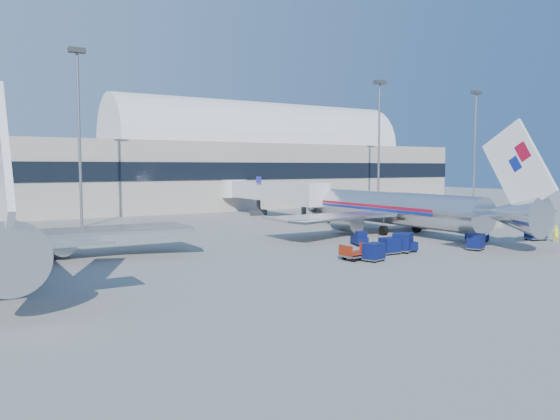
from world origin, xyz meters
TOP-DOWN VIEW (x-y plane):
  - ground at (0.00, 0.00)m, footprint 260.00×260.00m
  - terminal at (-13.60, 55.96)m, footprint 170.00×28.15m
  - airliner_main at (10.00, 4.51)m, footprint 32.00×37.26m
  - jetbridge_near at (7.60, 30.81)m, footprint 4.40×27.50m
  - mast_west at (-20.00, 30.00)m, footprint 2.00×1.20m
  - mast_east at (30.00, 30.00)m, footprint 2.00×1.20m
  - mast_far_east at (55.00, 30.00)m, footprint 2.00×1.20m
  - barrier_near at (18.00, 2.00)m, footprint 3.00×0.55m
  - barrier_mid at (21.30, 2.00)m, footprint 3.00×0.55m
  - barrier_far at (24.60, 2.00)m, footprint 3.00×0.55m
  - tug_lead at (0.55, -6.72)m, footprint 2.41×1.36m
  - tug_right at (12.20, -5.30)m, footprint 2.40×2.01m
  - tug_left at (0.01, -1.25)m, footprint 1.76×2.45m
  - cart_train_a at (0.53, -6.69)m, footprint 2.52×2.37m
  - cart_train_b at (-1.27, -6.92)m, footprint 1.71×1.31m
  - cart_train_c at (-4.83, -8.92)m, footprint 2.00×1.72m
  - cart_solo_near at (7.29, -9.25)m, footprint 2.08×1.86m
  - cart_solo_far at (18.32, -7.97)m, footprint 2.27×1.98m
  - cart_open_red at (-5.67, -7.69)m, footprint 2.51×1.83m
  - ramp_worker at (18.94, -9.81)m, footprint 0.52×0.69m

SIDE VIEW (x-z plane):
  - ground at x=0.00m, z-range 0.00..0.00m
  - barrier_near at x=18.00m, z-range 0.00..0.90m
  - barrier_mid at x=21.30m, z-range 0.00..0.90m
  - barrier_far at x=24.60m, z-range 0.00..0.90m
  - cart_open_red at x=-5.67m, z-range 0.14..0.79m
  - tug_right at x=12.20m, z-range -0.06..1.34m
  - tug_left at x=0.01m, z-range -0.06..1.38m
  - tug_lead at x=0.55m, z-range -0.07..1.45m
  - cart_train_b at x=-1.27m, z-range 0.05..1.53m
  - cart_train_c at x=-4.83m, z-range 0.05..1.55m
  - cart_solo_near at x=7.29m, z-range 0.05..1.56m
  - ramp_worker at x=18.94m, z-range 0.00..1.72m
  - cart_solo_far at x=18.32m, z-range 0.06..1.74m
  - cart_train_a at x=0.53m, z-range 0.06..1.83m
  - airliner_main at x=10.00m, z-range -3.11..8.96m
  - jetbridge_near at x=7.60m, z-range 0.80..7.05m
  - terminal at x=-13.60m, z-range -2.98..18.02m
  - mast_west at x=-20.00m, z-range 3.49..26.09m
  - mast_east at x=30.00m, z-range 3.49..26.09m
  - mast_far_east at x=55.00m, z-range 3.49..26.09m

